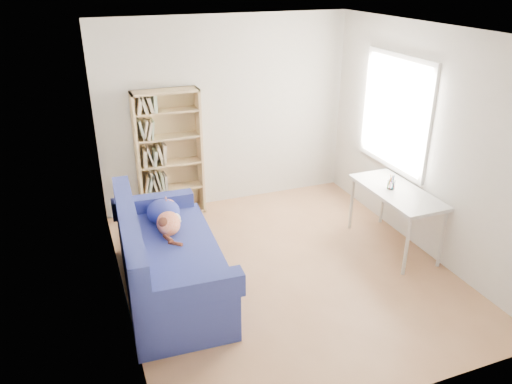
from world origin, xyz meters
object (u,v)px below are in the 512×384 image
(desk, at_px, (397,196))
(pen_cup, at_px, (391,184))
(bookshelf, at_px, (170,159))
(sofa, at_px, (166,260))

(desk, distance_m, pen_cup, 0.16)
(bookshelf, xyz_separation_m, desk, (2.31, -1.84, -0.12))
(sofa, bearing_deg, desk, 1.31)
(sofa, xyz_separation_m, bookshelf, (0.44, 1.77, 0.43))
(sofa, relative_size, desk, 1.61)
(sofa, xyz_separation_m, pen_cup, (2.70, -0.01, 0.45))
(bookshelf, bearing_deg, sofa, -104.09)
(sofa, distance_m, pen_cup, 2.74)
(sofa, relative_size, pen_cup, 11.51)
(desk, relative_size, pen_cup, 7.14)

